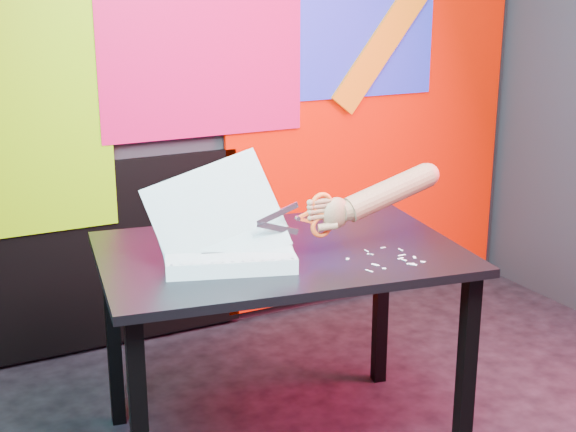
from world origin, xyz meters
TOP-DOWN VIEW (x-y plane):
  - room at (0.00, 0.00)m, footprint 3.01×3.01m
  - backdrop at (0.06, 1.46)m, footprint 2.88×0.05m
  - work_table at (-0.40, 0.41)m, footprint 1.31×0.98m
  - printout_stack at (-0.60, 0.37)m, footprint 0.48×0.41m
  - scissors at (-0.33, 0.28)m, footprint 0.27×0.02m
  - hand_forearm at (-0.09, 0.28)m, footprint 0.49×0.10m
  - paper_clippings at (-0.12, 0.15)m, footprint 0.22×0.21m

SIDE VIEW (x-z plane):
  - work_table at x=-0.40m, z-range 0.29..1.04m
  - paper_clippings at x=-0.12m, z-range 0.75..0.75m
  - printout_stack at x=-0.60m, z-range 0.60..0.97m
  - scissors at x=-0.33m, z-range 0.81..0.97m
  - hand_forearm at x=-0.09m, z-range 0.84..1.03m
  - backdrop at x=0.06m, z-range -0.08..2.00m
  - room at x=0.00m, z-range 0.00..2.71m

